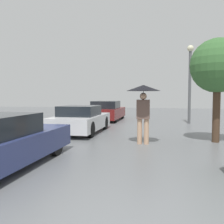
# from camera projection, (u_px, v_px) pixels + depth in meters

# --- Properties ---
(pedestrian) EXTENTS (1.13, 1.13, 1.97)m
(pedestrian) POSITION_uv_depth(u_px,v_px,m) (143.00, 97.00, 8.23)
(pedestrian) COLOR tan
(pedestrian) RESTS_ON ground_plane
(parked_car_middle) EXTENTS (1.76, 3.89, 1.18)m
(parked_car_middle) POSITION_uv_depth(u_px,v_px,m) (81.00, 120.00, 10.89)
(parked_car_middle) COLOR silver
(parked_car_middle) RESTS_ON ground_plane
(parked_car_farthest) EXTENTS (1.86, 4.21, 1.26)m
(parked_car_farthest) POSITION_uv_depth(u_px,v_px,m) (107.00, 111.00, 16.40)
(parked_car_farthest) COLOR maroon
(parked_car_farthest) RESTS_ON ground_plane
(tree) EXTENTS (1.85, 1.85, 3.57)m
(tree) POSITION_uv_depth(u_px,v_px,m) (218.00, 66.00, 8.51)
(tree) COLOR #473323
(tree) RESTS_ON ground_plane
(street_lamp) EXTENTS (0.37, 0.37, 4.47)m
(street_lamp) POSITION_uv_depth(u_px,v_px,m) (190.00, 75.00, 14.22)
(street_lamp) COLOR #515456
(street_lamp) RESTS_ON ground_plane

